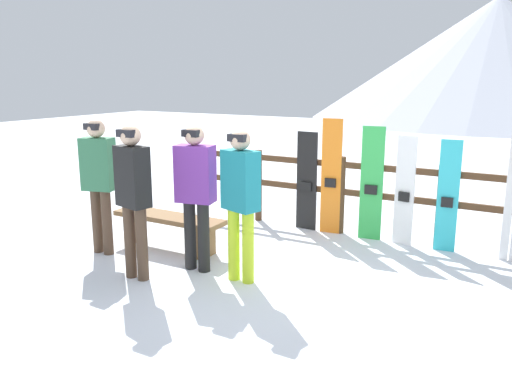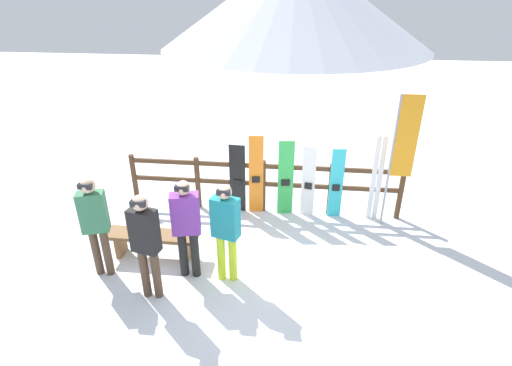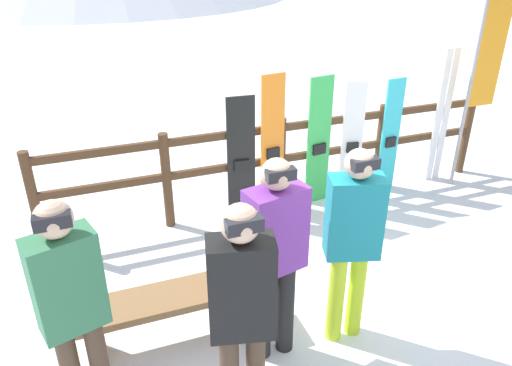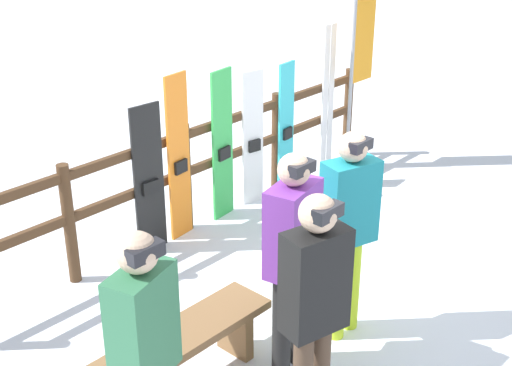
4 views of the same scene
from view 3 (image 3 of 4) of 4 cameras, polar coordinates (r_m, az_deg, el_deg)
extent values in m
plane|color=white|center=(4.35, 13.53, -15.00)|extent=(40.00, 40.00, 0.00)
cylinder|color=#4C331E|center=(5.21, -24.02, -2.04)|extent=(0.10, 0.10, 1.05)
cylinder|color=#4C331E|center=(5.23, -10.15, 0.19)|extent=(0.10, 0.10, 1.05)
cylinder|color=#4C331E|center=(5.55, 2.85, 2.27)|extent=(0.10, 0.10, 1.05)
cylinder|color=#4C331E|center=(6.13, 13.94, 3.95)|extent=(0.10, 0.10, 1.05)
cylinder|color=#4C331E|center=(6.89, 22.88, 5.20)|extent=(0.10, 0.10, 1.05)
cube|color=#4C331E|center=(5.53, 2.86, 2.77)|extent=(5.10, 0.05, 0.08)
cube|color=#4C331E|center=(5.39, 2.95, 6.34)|extent=(5.10, 0.05, 0.08)
cube|color=brown|center=(3.87, -10.18, -12.87)|extent=(1.49, 0.36, 0.06)
cube|color=brown|center=(4.00, -18.11, -16.61)|extent=(0.08, 0.29, 0.37)
cube|color=brown|center=(4.10, -2.05, -13.61)|extent=(0.08, 0.29, 0.37)
cube|color=#33724C|center=(3.04, -20.79, -10.62)|extent=(0.42, 0.30, 0.62)
sphere|color=#D8B293|center=(2.81, -22.18, -3.87)|extent=(0.21, 0.21, 0.21)
cube|color=black|center=(2.75, -22.26, -4.05)|extent=(0.19, 0.07, 0.07)
cube|color=black|center=(2.80, -1.69, -11.92)|extent=(0.41, 0.28, 0.62)
sphere|color=#D8B293|center=(2.56, -1.82, -4.62)|extent=(0.21, 0.21, 0.21)
cube|color=black|center=(2.49, -1.36, -4.83)|extent=(0.19, 0.07, 0.07)
cylinder|color=#B7D826|center=(3.89, 9.13, -12.82)|extent=(0.12, 0.12, 0.77)
cylinder|color=#B7D826|center=(3.97, 11.36, -12.17)|extent=(0.12, 0.12, 0.77)
cube|color=teal|center=(3.53, 11.17, -3.85)|extent=(0.43, 0.31, 0.61)
sphere|color=#D8B293|center=(3.34, 11.80, 2.16)|extent=(0.21, 0.21, 0.21)
cube|color=black|center=(3.29, 12.39, 2.13)|extent=(0.19, 0.07, 0.07)
cylinder|color=black|center=(3.71, 0.71, -14.71)|extent=(0.13, 0.13, 0.77)
cylinder|color=black|center=(3.76, 3.38, -14.04)|extent=(0.13, 0.13, 0.77)
cube|color=#723399|center=(3.32, 2.26, -5.38)|extent=(0.44, 0.30, 0.61)
sphere|color=#D8B293|center=(3.11, 2.39, 1.01)|extent=(0.21, 0.21, 0.21)
cube|color=black|center=(3.05, 2.85, 0.96)|extent=(0.19, 0.07, 0.07)
cube|color=black|center=(5.28, -1.71, 2.80)|extent=(0.30, 0.05, 1.37)
cube|color=black|center=(5.29, -1.61, 2.01)|extent=(0.17, 0.04, 0.12)
cube|color=orange|center=(5.35, 1.88, 4.29)|extent=(0.27, 0.06, 1.56)
cube|color=black|center=(5.36, 1.98, 3.41)|extent=(0.15, 0.05, 0.12)
cube|color=green|center=(5.59, 7.18, 4.67)|extent=(0.29, 0.06, 1.49)
cube|color=black|center=(5.59, 7.26, 3.87)|extent=(0.16, 0.05, 0.12)
cube|color=white|center=(5.80, 10.90, 4.74)|extent=(0.25, 0.07, 1.39)
cube|color=black|center=(5.81, 10.97, 4.01)|extent=(0.14, 0.05, 0.12)
cube|color=#2DBFCC|center=(6.07, 15.09, 5.22)|extent=(0.25, 0.05, 1.37)
cube|color=black|center=(6.08, 15.15, 4.53)|extent=(0.14, 0.04, 0.12)
cube|color=white|center=(6.42, 20.12, 7.00)|extent=(0.09, 0.02, 1.65)
cube|color=white|center=(6.48, 20.84, 7.07)|extent=(0.09, 0.02, 1.65)
cylinder|color=#99999E|center=(6.29, 23.22, 9.84)|extent=(0.04, 0.04, 2.43)
cube|color=orange|center=(6.32, 25.45, 14.20)|extent=(0.36, 0.01, 1.43)
camera|label=1|loc=(4.59, 86.46, -9.22)|focal=35.00mm
camera|label=2|loc=(3.57, 114.93, 8.35)|focal=28.00mm
camera|label=4|loc=(2.05, -111.74, -0.04)|focal=50.00mm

